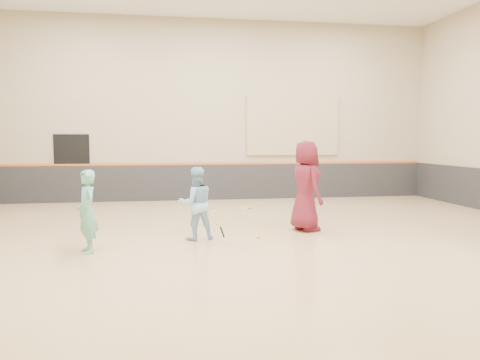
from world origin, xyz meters
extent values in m
cube|color=tan|center=(0.00, 0.00, -0.10)|extent=(15.00, 12.00, 0.20)
cube|color=tan|center=(0.00, 6.01, 3.00)|extent=(15.00, 0.02, 6.00)
cube|color=tan|center=(0.00, -6.01, 3.00)|extent=(15.00, 0.02, 6.00)
cube|color=#232326|center=(0.00, 5.97, 0.60)|extent=(14.90, 0.04, 1.20)
cube|color=#D85914|center=(0.00, 5.96, 1.22)|extent=(14.90, 0.03, 0.06)
cube|color=tan|center=(2.80, 5.95, 2.50)|extent=(3.20, 0.08, 2.00)
cube|color=black|center=(-4.50, 5.98, 1.10)|extent=(1.10, 0.05, 2.20)
imported|color=#69B7A4|center=(-2.93, -1.04, 0.75)|extent=(0.55, 0.64, 1.50)
imported|color=#93C0E4|center=(-0.93, -0.25, 0.74)|extent=(0.82, 0.69, 1.48)
imported|color=maroon|center=(1.56, 0.35, 1.01)|extent=(0.84, 1.10, 2.01)
sphere|color=#CBDC33|center=(0.34, -0.34, 0.03)|extent=(0.07, 0.07, 0.07)
sphere|color=#C5D230|center=(1.64, 0.12, 1.33)|extent=(0.07, 0.07, 0.07)
sphere|color=#E0EF37|center=(-0.51, 2.79, 0.03)|extent=(0.07, 0.07, 0.07)
camera|label=1|loc=(-1.52, -9.66, 2.04)|focal=35.00mm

